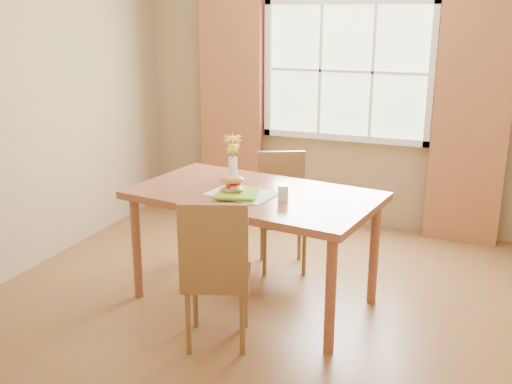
{
  "coord_description": "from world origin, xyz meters",
  "views": [
    {
      "loc": [
        1.34,
        -3.74,
        2.05
      ],
      "look_at": [
        -0.14,
        -0.07,
        0.85
      ],
      "focal_mm": 42.0,
      "sensor_mm": 36.0,
      "label": 1
    }
  ],
  "objects_px": {
    "dining_table": "(254,204)",
    "water_glass": "(283,193)",
    "chair_far": "(282,205)",
    "flower_vase": "(233,153)",
    "croissant_sandwich": "(233,184)",
    "chair_near": "(216,268)"
  },
  "relations": [
    {
      "from": "chair_far",
      "to": "croissant_sandwich",
      "type": "relative_size",
      "value": 5.08
    },
    {
      "from": "dining_table",
      "to": "chair_far",
      "type": "relative_size",
      "value": 1.92
    },
    {
      "from": "water_glass",
      "to": "flower_vase",
      "type": "relative_size",
      "value": 0.32
    },
    {
      "from": "chair_far",
      "to": "water_glass",
      "type": "xyz_separation_m",
      "value": [
        0.29,
        -0.8,
        0.36
      ]
    },
    {
      "from": "flower_vase",
      "to": "croissant_sandwich",
      "type": "bearing_deg",
      "value": -66.37
    },
    {
      "from": "chair_near",
      "to": "chair_far",
      "type": "distance_m",
      "value": 1.4
    },
    {
      "from": "chair_near",
      "to": "croissant_sandwich",
      "type": "height_order",
      "value": "chair_near"
    },
    {
      "from": "dining_table",
      "to": "flower_vase",
      "type": "xyz_separation_m",
      "value": [
        -0.28,
        0.26,
        0.29
      ]
    },
    {
      "from": "dining_table",
      "to": "chair_far",
      "type": "height_order",
      "value": "chair_far"
    },
    {
      "from": "croissant_sandwich",
      "to": "water_glass",
      "type": "relative_size",
      "value": 1.73
    },
    {
      "from": "chair_near",
      "to": "flower_vase",
      "type": "relative_size",
      "value": 2.92
    },
    {
      "from": "dining_table",
      "to": "flower_vase",
      "type": "bearing_deg",
      "value": 144.95
    },
    {
      "from": "chair_near",
      "to": "chair_far",
      "type": "height_order",
      "value": "chair_near"
    },
    {
      "from": "water_glass",
      "to": "chair_far",
      "type": "bearing_deg",
      "value": 109.63
    },
    {
      "from": "dining_table",
      "to": "water_glass",
      "type": "relative_size",
      "value": 16.86
    },
    {
      "from": "chair_far",
      "to": "dining_table",
      "type": "bearing_deg",
      "value": -111.97
    },
    {
      "from": "chair_far",
      "to": "flower_vase",
      "type": "height_order",
      "value": "flower_vase"
    },
    {
      "from": "croissant_sandwich",
      "to": "water_glass",
      "type": "height_order",
      "value": "croissant_sandwich"
    },
    {
      "from": "chair_near",
      "to": "flower_vase",
      "type": "height_order",
      "value": "flower_vase"
    },
    {
      "from": "chair_near",
      "to": "flower_vase",
      "type": "bearing_deg",
      "value": 87.63
    },
    {
      "from": "croissant_sandwich",
      "to": "flower_vase",
      "type": "distance_m",
      "value": 0.45
    },
    {
      "from": "dining_table",
      "to": "croissant_sandwich",
      "type": "bearing_deg",
      "value": -121.02
    }
  ]
}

